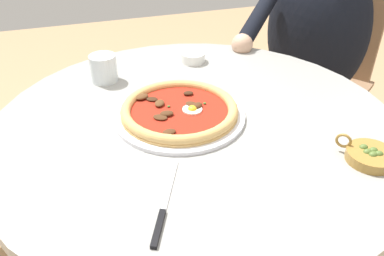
{
  "coord_description": "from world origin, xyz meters",
  "views": [
    {
      "loc": [
        -0.25,
        -0.76,
        1.23
      ],
      "look_at": [
        -0.01,
        -0.01,
        0.71
      ],
      "focal_mm": 37.0,
      "sensor_mm": 36.0,
      "label": 1
    }
  ],
  "objects_px": {
    "ramekin_capers": "(193,57)",
    "diner_person": "(307,80)",
    "dining_table": "(196,171)",
    "steak_knife": "(162,213)",
    "pizza_on_plate": "(179,111)",
    "water_glass": "(104,70)",
    "cafe_chair_diner": "(321,66)",
    "olive_pan": "(370,155)"
  },
  "relations": [
    {
      "from": "ramekin_capers",
      "to": "diner_person",
      "type": "height_order",
      "value": "diner_person"
    },
    {
      "from": "dining_table",
      "to": "steak_knife",
      "type": "distance_m",
      "value": 0.36
    },
    {
      "from": "pizza_on_plate",
      "to": "water_glass",
      "type": "relative_size",
      "value": 4.18
    },
    {
      "from": "dining_table",
      "to": "cafe_chair_diner",
      "type": "xyz_separation_m",
      "value": [
        0.72,
        0.52,
        -0.03
      ]
    },
    {
      "from": "steak_knife",
      "to": "cafe_chair_diner",
      "type": "distance_m",
      "value": 1.2
    },
    {
      "from": "pizza_on_plate",
      "to": "diner_person",
      "type": "xyz_separation_m",
      "value": [
        0.64,
        0.41,
        -0.21
      ]
    },
    {
      "from": "water_glass",
      "to": "ramekin_capers",
      "type": "xyz_separation_m",
      "value": [
        0.28,
        0.05,
        -0.02
      ]
    },
    {
      "from": "water_glass",
      "to": "cafe_chair_diner",
      "type": "relative_size",
      "value": 0.09
    },
    {
      "from": "water_glass",
      "to": "steak_knife",
      "type": "relative_size",
      "value": 0.37
    },
    {
      "from": "olive_pan",
      "to": "water_glass",
      "type": "bearing_deg",
      "value": 131.49
    },
    {
      "from": "ramekin_capers",
      "to": "pizza_on_plate",
      "type": "bearing_deg",
      "value": -113.69
    },
    {
      "from": "pizza_on_plate",
      "to": "cafe_chair_diner",
      "type": "distance_m",
      "value": 0.93
    },
    {
      "from": "pizza_on_plate",
      "to": "steak_knife",
      "type": "relative_size",
      "value": 1.54
    },
    {
      "from": "water_glass",
      "to": "olive_pan",
      "type": "distance_m",
      "value": 0.71
    },
    {
      "from": "ramekin_capers",
      "to": "diner_person",
      "type": "xyz_separation_m",
      "value": [
        0.51,
        0.11,
        -0.21
      ]
    },
    {
      "from": "water_glass",
      "to": "olive_pan",
      "type": "height_order",
      "value": "water_glass"
    },
    {
      "from": "pizza_on_plate",
      "to": "diner_person",
      "type": "bearing_deg",
      "value": 32.65
    },
    {
      "from": "dining_table",
      "to": "olive_pan",
      "type": "xyz_separation_m",
      "value": [
        0.29,
        -0.26,
        0.17
      ]
    },
    {
      "from": "diner_person",
      "to": "steak_knife",
      "type": "bearing_deg",
      "value": -136.89
    },
    {
      "from": "dining_table",
      "to": "diner_person",
      "type": "distance_m",
      "value": 0.75
    },
    {
      "from": "ramekin_capers",
      "to": "diner_person",
      "type": "relative_size",
      "value": 0.06
    },
    {
      "from": "pizza_on_plate",
      "to": "water_glass",
      "type": "height_order",
      "value": "water_glass"
    },
    {
      "from": "pizza_on_plate",
      "to": "olive_pan",
      "type": "relative_size",
      "value": 2.92
    },
    {
      "from": "olive_pan",
      "to": "diner_person",
      "type": "relative_size",
      "value": 0.09
    },
    {
      "from": "pizza_on_plate",
      "to": "water_glass",
      "type": "distance_m",
      "value": 0.29
    },
    {
      "from": "olive_pan",
      "to": "cafe_chair_diner",
      "type": "xyz_separation_m",
      "value": [
        0.43,
        0.77,
        -0.2
      ]
    },
    {
      "from": "dining_table",
      "to": "water_glass",
      "type": "xyz_separation_m",
      "value": [
        -0.18,
        0.28,
        0.19
      ]
    },
    {
      "from": "dining_table",
      "to": "pizza_on_plate",
      "type": "height_order",
      "value": "pizza_on_plate"
    },
    {
      "from": "pizza_on_plate",
      "to": "cafe_chair_diner",
      "type": "bearing_deg",
      "value": 32.99
    },
    {
      "from": "pizza_on_plate",
      "to": "steak_knife",
      "type": "distance_m",
      "value": 0.32
    },
    {
      "from": "water_glass",
      "to": "diner_person",
      "type": "relative_size",
      "value": 0.06
    },
    {
      "from": "olive_pan",
      "to": "steak_knife",
      "type": "bearing_deg",
      "value": -177.74
    },
    {
      "from": "water_glass",
      "to": "pizza_on_plate",
      "type": "bearing_deg",
      "value": -59.85
    },
    {
      "from": "diner_person",
      "to": "ramekin_capers",
      "type": "bearing_deg",
      "value": -167.65
    },
    {
      "from": "ramekin_capers",
      "to": "dining_table",
      "type": "bearing_deg",
      "value": -106.65
    },
    {
      "from": "steak_knife",
      "to": "ramekin_capers",
      "type": "height_order",
      "value": "ramekin_capers"
    },
    {
      "from": "dining_table",
      "to": "steak_knife",
      "type": "bearing_deg",
      "value": -119.02
    },
    {
      "from": "dining_table",
      "to": "diner_person",
      "type": "bearing_deg",
      "value": 35.63
    },
    {
      "from": "ramekin_capers",
      "to": "olive_pan",
      "type": "bearing_deg",
      "value": -71.43
    },
    {
      "from": "dining_table",
      "to": "ramekin_capers",
      "type": "bearing_deg",
      "value": 73.35
    },
    {
      "from": "pizza_on_plate",
      "to": "steak_knife",
      "type": "xyz_separation_m",
      "value": [
        -0.12,
        -0.3,
        -0.01
      ]
    },
    {
      "from": "pizza_on_plate",
      "to": "ramekin_capers",
      "type": "xyz_separation_m",
      "value": [
        0.13,
        0.3,
        -0.0
      ]
    }
  ]
}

